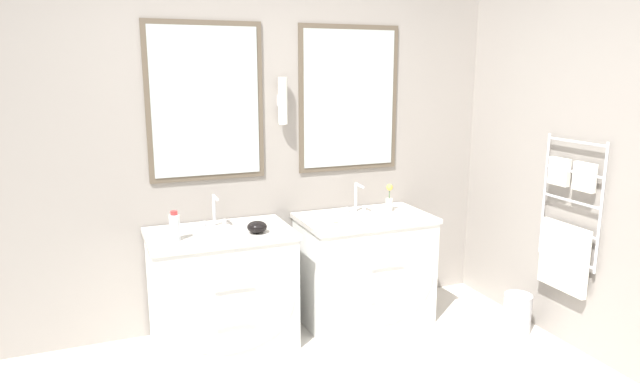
{
  "coord_description": "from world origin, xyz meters",
  "views": [
    {
      "loc": [
        -1.03,
        -2.2,
        1.82
      ],
      "look_at": [
        0.32,
        1.15,
        1.04
      ],
      "focal_mm": 32.0,
      "sensor_mm": 36.0,
      "label": 1
    }
  ],
  "objects": [
    {
      "name": "waste_bin",
      "position": [
        1.64,
        0.73,
        0.15
      ],
      "size": [
        0.19,
        0.19,
        0.28
      ],
      "color": "#B7B7BC",
      "rests_on": "ground_plane"
    },
    {
      "name": "amenity_bowl",
      "position": [
        -0.09,
        1.22,
        0.82
      ],
      "size": [
        0.13,
        0.13,
        0.08
      ],
      "color": "black",
      "rests_on": "vanity_left"
    },
    {
      "name": "wall_right",
      "position": [
        1.88,
        0.74,
        1.29
      ],
      "size": [
        0.13,
        3.47,
        2.6
      ],
      "color": "gray",
      "rests_on": "ground_plane"
    },
    {
      "name": "vanity_left",
      "position": [
        -0.3,
        1.31,
        0.4
      ],
      "size": [
        0.93,
        0.64,
        0.79
      ],
      "color": "white",
      "rests_on": "ground_plane"
    },
    {
      "name": "toiletry_bottle",
      "position": [
        -0.6,
        1.25,
        0.87
      ],
      "size": [
        0.07,
        0.07,
        0.19
      ],
      "color": "silver",
      "rests_on": "vanity_left"
    },
    {
      "name": "soap_dish",
      "position": [
        0.45,
        1.18,
        0.8
      ],
      "size": [
        0.09,
        0.07,
        0.04
      ],
      "color": "white",
      "rests_on": "vanity_right"
    },
    {
      "name": "vanity_right",
      "position": [
        0.75,
        1.31,
        0.4
      ],
      "size": [
        0.93,
        0.64,
        0.79
      ],
      "color": "white",
      "rests_on": "ground_plane"
    },
    {
      "name": "wall_back",
      "position": [
        0.01,
        1.67,
        1.31
      ],
      "size": [
        5.31,
        0.14,
        2.6
      ],
      "color": "gray",
      "rests_on": "ground_plane"
    },
    {
      "name": "flower_vase",
      "position": [
        0.98,
        1.41,
        0.87
      ],
      "size": [
        0.05,
        0.05,
        0.2
      ],
      "color": "silver",
      "rests_on": "vanity_right"
    },
    {
      "name": "faucet_left",
      "position": [
        -0.3,
        1.49,
        0.89
      ],
      "size": [
        0.17,
        0.13,
        0.21
      ],
      "color": "silver",
      "rests_on": "vanity_left"
    },
    {
      "name": "faucet_right",
      "position": [
        0.75,
        1.49,
        0.89
      ],
      "size": [
        0.17,
        0.13,
        0.21
      ],
      "color": "silver",
      "rests_on": "vanity_right"
    }
  ]
}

